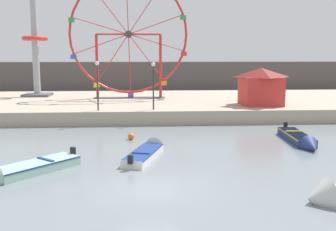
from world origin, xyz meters
name	(u,v)px	position (x,y,z in m)	size (l,w,h in m)	color
ground_plane	(151,187)	(0.00, 0.00, 0.00)	(240.00, 240.00, 0.00)	slate
quay_promenade	(145,104)	(0.00, 24.08, 0.57)	(110.00, 18.24, 1.13)	tan
distant_town_skyline	(143,76)	(0.00, 45.86, 2.20)	(140.00, 3.00, 4.40)	#564C47
motorboat_white_red_stripe	(149,151)	(0.03, 5.72, 0.23)	(2.66, 5.56, 1.08)	silver
motorboat_seafoam	(17,171)	(-6.12, 1.96, 0.25)	(4.62, 4.95, 1.36)	#93BCAD
motorboat_navy_blue	(301,140)	(9.67, 7.86, 0.26)	(1.51, 6.06, 1.13)	navy
ferris_wheel_red_frame	(128,36)	(-1.54, 24.93, 7.33)	(11.85, 1.20, 12.33)	red
drop_tower_steel_tower	(35,48)	(-11.42, 27.67, 6.24)	(2.80, 2.80, 11.68)	#999EA3
carnival_booth_red_striped	(261,86)	(10.17, 18.46, 2.83)	(3.69, 3.58, 3.27)	red
promenade_lamp_near	(97,78)	(-3.79, 15.87, 3.69)	(0.32, 0.32, 3.91)	#2D2D33
promenade_lamp_far	(153,79)	(0.64, 16.05, 3.64)	(0.32, 0.32, 3.82)	#2D2D33
mooring_buoy_orange	(131,136)	(-1.04, 9.82, 0.22)	(0.44, 0.44, 0.44)	orange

